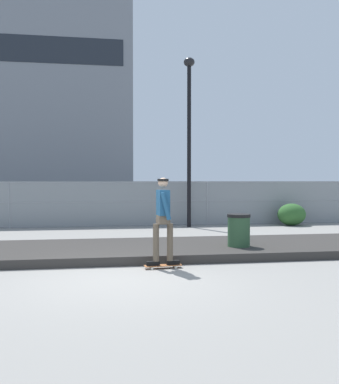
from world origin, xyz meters
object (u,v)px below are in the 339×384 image
object	(u,v)px
parked_car_near	(27,203)
trash_bin	(239,234)
skateboard	(163,266)
shrub_left	(292,214)
street_lamp	(189,122)
skater	(163,215)
parked_car_mid	(155,202)

from	to	relation	value
parked_car_near	trash_bin	distance (m)	12.47
skateboard	shrub_left	size ratio (longest dim) A/B	0.68
skateboard	trash_bin	bearing A→B (deg)	32.53
street_lamp	shrub_left	bearing A→B (deg)	-0.96
skater	parked_car_near	size ratio (longest dim) A/B	0.42
skater	parked_car_mid	distance (m)	11.56
street_lamp	parked_car_near	world-z (taller)	street_lamp
shrub_left	skateboard	bearing A→B (deg)	-130.26
skater	parked_car_near	distance (m)	12.66
street_lamp	skater	bearing A→B (deg)	-105.42
street_lamp	trash_bin	size ratio (longest dim) A/B	6.61
parked_car_mid	shrub_left	bearing A→B (deg)	-35.63
skateboard	shrub_left	xyz separation A→B (m)	(6.51, 7.69, 0.40)
parked_car_near	skater	bearing A→B (deg)	-67.53
skater	skateboard	bearing A→B (deg)	-153.43
skater	parked_car_mid	xyz separation A→B (m)	(1.20, 11.49, -0.31)
skater	street_lamp	size ratio (longest dim) A/B	0.27
shrub_left	trash_bin	size ratio (longest dim) A/B	1.16
street_lamp	shrub_left	world-z (taller)	street_lamp
skater	parked_car_mid	size ratio (longest dim) A/B	0.42
parked_car_near	shrub_left	size ratio (longest dim) A/B	3.71
skateboard	street_lamp	world-z (taller)	street_lamp
skateboard	parked_car_mid	world-z (taller)	parked_car_mid
parked_car_mid	skateboard	bearing A→B (deg)	-95.97
skater	street_lamp	bearing A→B (deg)	74.58
parked_car_near	trash_bin	xyz separation A→B (m)	(6.96, -10.34, -0.32)
skateboard	parked_car_mid	xyz separation A→B (m)	(1.20, 11.49, 0.78)
parked_car_mid	trash_bin	xyz separation A→B (m)	(0.92, -10.14, -0.32)
street_lamp	trash_bin	xyz separation A→B (m)	(-0.01, -6.41, -3.72)
parked_car_mid	parked_car_near	bearing A→B (deg)	178.10
shrub_left	street_lamp	bearing A→B (deg)	179.04
parked_car_mid	trash_bin	world-z (taller)	parked_car_mid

